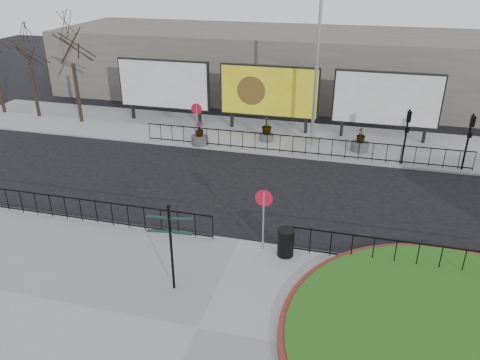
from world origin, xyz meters
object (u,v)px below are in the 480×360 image
(planter_a, at_px, (200,137))
(fingerpost_sign, at_px, (171,239))
(planter_b, at_px, (267,131))
(litter_bin, at_px, (286,242))
(lamp_post, at_px, (317,64))
(billboard_mid, at_px, (269,92))
(planter_c, at_px, (360,142))

(planter_a, bearing_deg, fingerpost_sign, -74.74)
(planter_b, bearing_deg, litter_bin, -75.06)
(planter_b, bearing_deg, fingerpost_sign, -90.69)
(fingerpost_sign, bearing_deg, planter_b, 86.48)
(planter_b, bearing_deg, lamp_post, 0.00)
(billboard_mid, bearing_deg, litter_bin, -75.96)
(litter_bin, bearing_deg, planter_a, 124.04)
(lamp_post, height_order, litter_bin, lamp_post)
(litter_bin, relative_size, planter_a, 0.78)
(lamp_post, bearing_deg, fingerpost_sign, -101.30)
(planter_c, bearing_deg, lamp_post, 174.69)
(lamp_post, distance_m, fingerpost_sign, 14.97)
(litter_bin, bearing_deg, billboard_mid, 104.04)
(litter_bin, bearing_deg, fingerpost_sign, -139.25)
(planter_b, bearing_deg, planter_a, -156.86)
(lamp_post, xyz_separation_m, planter_b, (-2.71, 0.00, -4.07))
(billboard_mid, relative_size, planter_a, 4.50)
(billboard_mid, relative_size, planter_c, 4.32)
(litter_bin, distance_m, planter_b, 12.01)
(planter_c, bearing_deg, litter_bin, -101.79)
(lamp_post, relative_size, planter_b, 6.15)
(litter_bin, xyz_separation_m, planter_b, (-3.09, 11.60, 0.09))
(planter_a, height_order, planter_b, planter_b)
(planter_a, bearing_deg, planter_b, 23.14)
(billboard_mid, xyz_separation_m, litter_bin, (3.39, -13.57, -1.94))
(fingerpost_sign, bearing_deg, litter_bin, 37.92)
(billboard_mid, bearing_deg, planter_c, -21.14)
(lamp_post, relative_size, planter_c, 6.44)
(lamp_post, bearing_deg, litter_bin, -88.09)
(billboard_mid, xyz_separation_m, planter_c, (5.76, -2.23, -1.99))
(fingerpost_sign, relative_size, litter_bin, 2.92)
(litter_bin, height_order, planter_c, planter_c)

